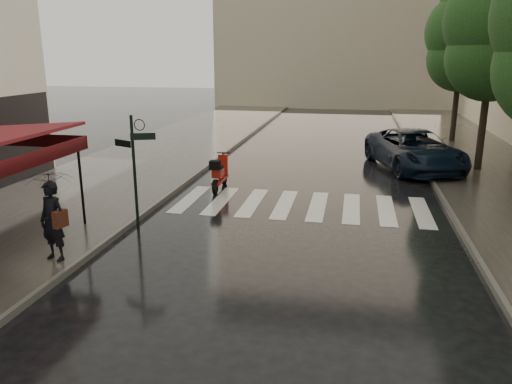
% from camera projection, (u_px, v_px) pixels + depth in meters
% --- Properties ---
extents(ground, '(120.00, 120.00, 0.00)m').
position_uv_depth(ground, '(133.00, 278.00, 10.68)').
color(ground, black).
rests_on(ground, ground).
extents(sidewalk_near, '(6.00, 60.00, 0.12)m').
position_uv_depth(sidewalk_near, '(153.00, 157.00, 22.85)').
color(sidewalk_near, '#38332D').
rests_on(sidewalk_near, ground).
extents(sidewalk_far, '(5.50, 60.00, 0.12)m').
position_uv_depth(sidewalk_far, '(497.00, 171.00, 20.10)').
color(sidewalk_far, '#38332D').
rests_on(sidewalk_far, ground).
extents(curb_near, '(0.12, 60.00, 0.16)m').
position_uv_depth(curb_near, '(217.00, 160.00, 22.28)').
color(curb_near, '#595651').
rests_on(curb_near, ground).
extents(curb_far, '(0.12, 60.00, 0.16)m').
position_uv_depth(curb_far, '(424.00, 168.00, 20.62)').
color(curb_far, '#595651').
rests_on(curb_far, ground).
extents(crosswalk, '(7.85, 3.20, 0.01)m').
position_uv_depth(crosswalk, '(301.00, 205.00, 15.80)').
color(crosswalk, silver).
rests_on(crosswalk, ground).
extents(signpost, '(1.17, 0.29, 3.10)m').
position_uv_depth(signpost, '(134.00, 163.00, 13.25)').
color(signpost, black).
rests_on(signpost, ground).
extents(tree_mid, '(3.80, 3.80, 8.34)m').
position_uv_depth(tree_mid, '(494.00, 27.00, 18.77)').
color(tree_mid, black).
rests_on(tree_mid, sidewalk_far).
extents(tree_far, '(3.80, 3.80, 8.16)m').
position_uv_depth(tree_far, '(463.00, 37.00, 25.38)').
color(tree_far, black).
rests_on(tree_far, sidewalk_far).
extents(pedestrian_with_umbrella, '(1.32, 1.33, 2.54)m').
position_uv_depth(pedestrian_with_umbrella, '(49.00, 188.00, 10.90)').
color(pedestrian_with_umbrella, black).
rests_on(pedestrian_with_umbrella, sidewalk_near).
extents(scooter, '(0.49, 1.84, 1.21)m').
position_uv_depth(scooter, '(219.00, 174.00, 17.50)').
color(scooter, black).
rests_on(scooter, ground).
extents(parked_car, '(4.23, 6.33, 1.61)m').
position_uv_depth(parked_car, '(414.00, 150.00, 20.58)').
color(parked_car, black).
rests_on(parked_car, ground).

